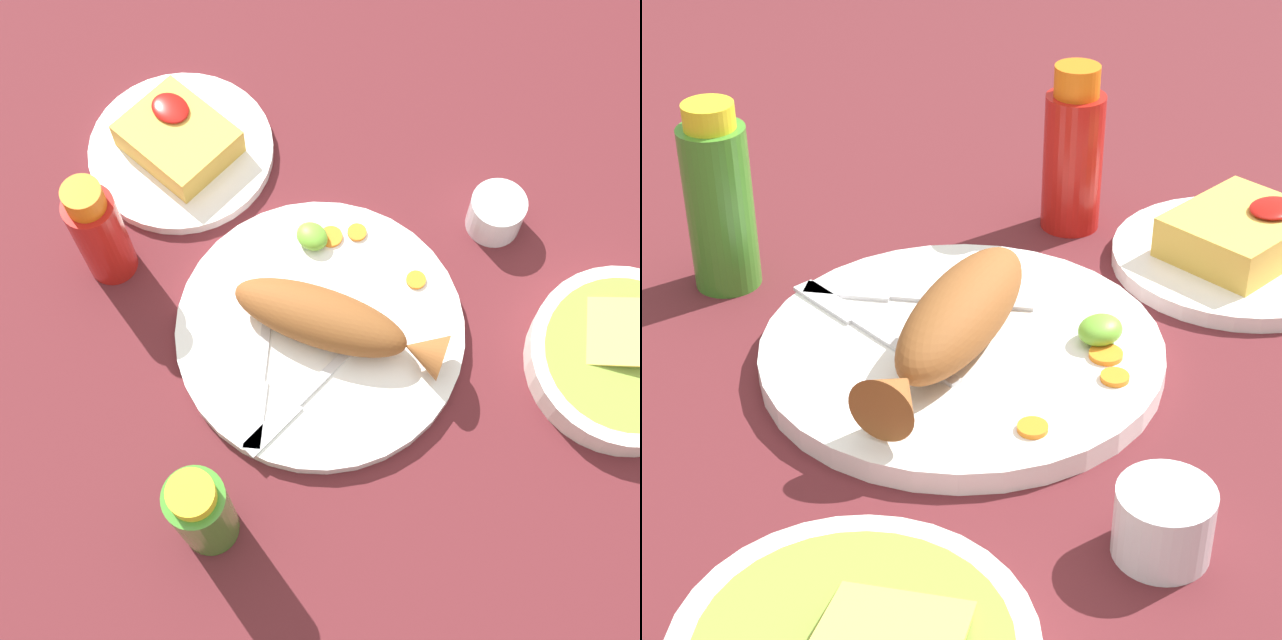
{
  "view_description": "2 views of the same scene",
  "coord_description": "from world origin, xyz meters",
  "views": [
    {
      "loc": [
        -0.24,
        0.27,
        0.88
      ],
      "look_at": [
        0.0,
        0.0,
        0.04
      ],
      "focal_mm": 50.0,
      "sensor_mm": 36.0,
      "label": 1
    },
    {
      "loc": [
        -0.5,
        -0.52,
        0.5
      ],
      "look_at": [
        0.0,
        0.0,
        0.04
      ],
      "focal_mm": 65.0,
      "sensor_mm": 36.0,
      "label": 2
    }
  ],
  "objects": [
    {
      "name": "hot_sauce_bottle_red",
      "position": [
        0.23,
        0.09,
        0.07
      ],
      "size": [
        0.05,
        0.05,
        0.15
      ],
      "color": "#B21914",
      "rests_on": "ground_plane"
    },
    {
      "name": "fried_fish",
      "position": [
        -0.01,
        -0.01,
        0.04
      ],
      "size": [
        0.23,
        0.14,
        0.05
      ],
      "rotation": [
        0.0,
        0.0,
        0.39
      ],
      "color": "brown",
      "rests_on": "main_plate"
    },
    {
      "name": "lime_wedge_main",
      "position": [
        0.08,
        -0.07,
        0.03
      ],
      "size": [
        0.04,
        0.03,
        0.02
      ],
      "primitive_type": "ellipsoid",
      "color": "#6BB233",
      "rests_on": "main_plate"
    },
    {
      "name": "main_plate",
      "position": [
        0.0,
        0.0,
        0.01
      ],
      "size": [
        0.3,
        0.3,
        0.02
      ],
      "primitive_type": "cylinder",
      "color": "white",
      "rests_on": "ground_plane"
    },
    {
      "name": "salt_cup",
      "position": [
        -0.05,
        -0.23,
        0.02
      ],
      "size": [
        0.06,
        0.06,
        0.05
      ],
      "color": "silver",
      "rests_on": "ground_plane"
    },
    {
      "name": "fries_pile",
      "position": [
        0.27,
        -0.06,
        0.03
      ],
      "size": [
        0.12,
        0.1,
        0.04
      ],
      "color": "gold",
      "rests_on": "side_plate_fries"
    },
    {
      "name": "side_plate_fries",
      "position": [
        0.27,
        -0.06,
        0.01
      ],
      "size": [
        0.21,
        0.21,
        0.01
      ],
      "primitive_type": "cylinder",
      "color": "white",
      "rests_on": "ground_plane"
    },
    {
      "name": "carrot_slice_far",
      "position": [
        0.06,
        -0.09,
        0.02
      ],
      "size": [
        0.03,
        0.03,
        0.0
      ],
      "primitive_type": "cylinder",
      "color": "orange",
      "rests_on": "main_plate"
    },
    {
      "name": "carrot_slice_mid",
      "position": [
        0.05,
        -0.11,
        0.02
      ],
      "size": [
        0.02,
        0.02,
        0.0
      ],
      "primitive_type": "cylinder",
      "color": "orange",
      "rests_on": "main_plate"
    },
    {
      "name": "hot_sauce_bottle_green",
      "position": [
        -0.06,
        0.22,
        0.08
      ],
      "size": [
        0.06,
        0.06,
        0.16
      ],
      "color": "#3D8428",
      "rests_on": "ground_plane"
    },
    {
      "name": "fork_near",
      "position": [
        -0.04,
        0.07,
        0.02
      ],
      "size": [
        0.02,
        0.19,
        0.0
      ],
      "rotation": [
        0.0,
        0.0,
        7.83
      ],
      "color": "silver",
      "rests_on": "main_plate"
    },
    {
      "name": "ground_plane",
      "position": [
        0.0,
        0.0,
        0.0
      ],
      "size": [
        4.0,
        4.0,
        0.0
      ],
      "primitive_type": "plane",
      "color": "#561E23"
    },
    {
      "name": "fork_far",
      "position": [
        0.01,
        0.08,
        0.02
      ],
      "size": [
        0.12,
        0.16,
        0.0
      ],
      "rotation": [
        0.0,
        0.0,
        8.5
      ],
      "color": "silver",
      "rests_on": "main_plate"
    },
    {
      "name": "carrot_slice_near",
      "position": [
        -0.04,
        -0.11,
        0.02
      ],
      "size": [
        0.02,
        0.02,
        0.0
      ],
      "primitive_type": "cylinder",
      "color": "orange",
      "rests_on": "main_plate"
    }
  ]
}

